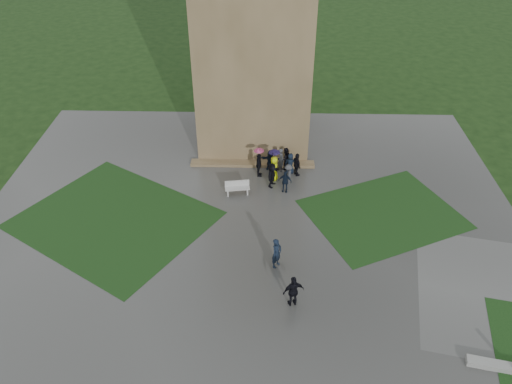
{
  "coord_description": "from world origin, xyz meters",
  "views": [
    {
      "loc": [
        1.06,
        -20.13,
        19.67
      ],
      "look_at": [
        0.39,
        5.55,
        1.2
      ],
      "focal_mm": 35.0,
      "sensor_mm": 36.0,
      "label": 1
    }
  ],
  "objects_px": {
    "tower": "(254,22)",
    "pedestrian_near": "(294,291)",
    "bench": "(237,188)",
    "pedestrian_mid": "(277,253)"
  },
  "relations": [
    {
      "from": "tower",
      "to": "pedestrian_near",
      "type": "relative_size",
      "value": 9.46
    },
    {
      "from": "bench",
      "to": "pedestrian_mid",
      "type": "bearing_deg",
      "value": -78.03
    },
    {
      "from": "tower",
      "to": "pedestrian_near",
      "type": "height_order",
      "value": "tower"
    },
    {
      "from": "pedestrian_mid",
      "to": "pedestrian_near",
      "type": "distance_m",
      "value": 2.92
    },
    {
      "from": "tower",
      "to": "pedestrian_mid",
      "type": "distance_m",
      "value": 16.96
    },
    {
      "from": "tower",
      "to": "pedestrian_near",
      "type": "xyz_separation_m",
      "value": [
        2.49,
        -17.64,
        -8.03
      ]
    },
    {
      "from": "bench",
      "to": "pedestrian_mid",
      "type": "xyz_separation_m",
      "value": [
        2.56,
        -6.83,
        0.45
      ]
    },
    {
      "from": "pedestrian_mid",
      "to": "pedestrian_near",
      "type": "height_order",
      "value": "pedestrian_near"
    },
    {
      "from": "bench",
      "to": "pedestrian_mid",
      "type": "distance_m",
      "value": 7.31
    },
    {
      "from": "pedestrian_near",
      "to": "tower",
      "type": "bearing_deg",
      "value": -100.3
    }
  ]
}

